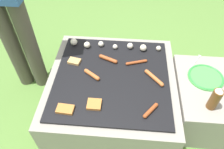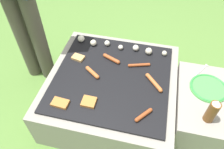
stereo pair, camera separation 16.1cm
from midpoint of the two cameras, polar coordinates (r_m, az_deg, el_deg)
The scene contains 15 objects.
ground_plane at distance 1.91m, azimuth -2.43°, elevation -7.94°, with size 14.00×14.00×0.00m, color #567F38.
grill at distance 1.76m, azimuth -2.61°, elevation -4.63°, with size 0.95×0.95×0.36m.
side_ledge at distance 1.81m, azimuth 19.67°, elevation -6.48°, with size 0.41×0.62×0.36m.
sausage_back_center at distance 1.43m, azimuth 6.89°, elevation -9.49°, with size 0.10×0.12×0.03m.
sausage_front_center at distance 1.71m, azimuth 3.76°, elevation 3.07°, with size 0.17×0.07×0.02m.
sausage_back_right at distance 1.60m, azimuth 8.12°, elevation -1.03°, with size 0.14×0.15×0.03m.
sausage_mid_left at distance 1.63m, azimuth -8.11°, elevation -0.17°, with size 0.13×0.10×0.03m.
sausage_mid_right at distance 1.73m, azimuth -3.68°, elevation 3.97°, with size 0.15×0.08×0.03m.
bread_slice_right at distance 1.46m, azimuth -7.84°, elevation -7.90°, with size 0.09×0.09×0.02m.
bread_slice_center at distance 1.48m, azimuth -15.23°, elevation -8.92°, with size 0.12×0.08×0.02m.
bread_slice_left at distance 1.76m, azimuth -12.42°, elevation 3.27°, with size 0.10×0.08×0.02m.
mushroom_row at distance 1.84m, azimuth -3.03°, elevation 7.55°, with size 0.76×0.08×0.06m.
plate_colorful at distance 1.72m, azimuth 20.90°, elevation -0.76°, with size 0.26×0.26×0.02m.
condiment_bottle at distance 1.49m, azimuth 22.62°, elevation -5.98°, with size 0.06×0.06×0.19m.
fork_utensil at distance 1.81m, azimuth 18.55°, elevation 2.93°, with size 0.13×0.19×0.01m.
Camera 1 is at (0.09, -1.08, 1.57)m, focal length 35.00 mm.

